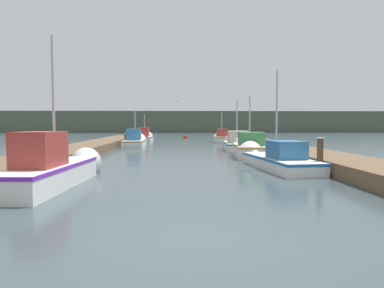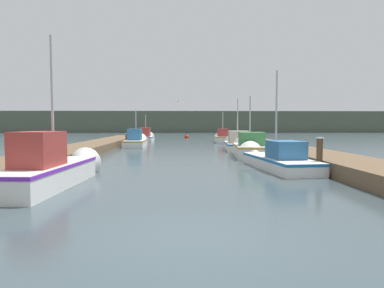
% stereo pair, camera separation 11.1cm
% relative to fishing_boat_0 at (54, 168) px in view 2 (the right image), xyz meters
% --- Properties ---
extents(ground_plane, '(200.00, 200.00, 0.00)m').
position_rel_fishing_boat_0_xyz_m(ground_plane, '(4.09, -5.11, -0.54)').
color(ground_plane, '#38474C').
extents(dock_left, '(2.58, 40.00, 0.53)m').
position_rel_fishing_boat_0_xyz_m(dock_left, '(-2.30, 10.89, -0.28)').
color(dock_left, brown).
rests_on(dock_left, ground_plane).
extents(dock_right, '(2.58, 40.00, 0.53)m').
position_rel_fishing_boat_0_xyz_m(dock_right, '(10.48, 10.89, -0.28)').
color(dock_right, brown).
rests_on(dock_right, ground_plane).
extents(distant_shore_ridge, '(120.00, 16.00, 4.59)m').
position_rel_fishing_boat_0_xyz_m(distant_shore_ridge, '(4.09, 69.46, 1.75)').
color(distant_shore_ridge, '#4C5647').
rests_on(distant_shore_ridge, ground_plane).
extents(fishing_boat_0, '(1.62, 5.80, 4.84)m').
position_rel_fishing_boat_0_xyz_m(fishing_boat_0, '(0.00, 0.00, 0.00)').
color(fishing_boat_0, silver).
rests_on(fishing_boat_0, ground_plane).
extents(fishing_boat_1, '(2.21, 6.60, 4.64)m').
position_rel_fishing_boat_0_xyz_m(fishing_boat_1, '(7.94, 4.44, -0.18)').
color(fishing_boat_1, silver).
rests_on(fishing_boat_1, ground_plane).
extents(fishing_boat_2, '(2.17, 5.50, 3.96)m').
position_rel_fishing_boat_0_xyz_m(fishing_boat_2, '(7.97, 9.41, -0.06)').
color(fishing_boat_2, silver).
rests_on(fishing_boat_2, ground_plane).
extents(fishing_boat_3, '(2.13, 5.76, 4.22)m').
position_rel_fishing_boat_0_xyz_m(fishing_boat_3, '(8.08, 14.31, -0.09)').
color(fishing_boat_3, silver).
rests_on(fishing_boat_3, ground_plane).
extents(fishing_boat_4, '(1.74, 6.07, 3.56)m').
position_rel_fishing_boat_0_xyz_m(fishing_boat_4, '(0.13, 18.77, -0.12)').
color(fishing_boat_4, silver).
rests_on(fishing_boat_4, ground_plane).
extents(fishing_boat_5, '(1.73, 4.47, 3.48)m').
position_rel_fishing_boat_0_xyz_m(fishing_boat_5, '(8.17, 23.75, -0.07)').
color(fishing_boat_5, silver).
rests_on(fishing_boat_5, ground_plane).
extents(fishing_boat_6, '(1.71, 4.38, 3.41)m').
position_rel_fishing_boat_0_xyz_m(fishing_boat_6, '(0.10, 27.10, -0.11)').
color(fishing_boat_6, silver).
rests_on(fishing_boat_6, ground_plane).
extents(mooring_piling_0, '(0.33, 0.33, 1.17)m').
position_rel_fishing_boat_0_xyz_m(mooring_piling_0, '(9.23, 20.54, 0.05)').
color(mooring_piling_0, '#473523').
rests_on(mooring_piling_0, ground_plane).
extents(mooring_piling_1, '(0.34, 0.34, 1.00)m').
position_rel_fishing_boat_0_xyz_m(mooring_piling_1, '(9.18, 27.87, -0.03)').
color(mooring_piling_1, '#473523').
rests_on(mooring_piling_1, ground_plane).
extents(mooring_piling_2, '(0.26, 0.26, 1.39)m').
position_rel_fishing_boat_0_xyz_m(mooring_piling_2, '(9.07, 1.85, 0.16)').
color(mooring_piling_2, '#473523').
rests_on(mooring_piling_2, ground_plane).
extents(mooring_piling_3, '(0.32, 0.32, 0.99)m').
position_rel_fishing_boat_0_xyz_m(mooring_piling_3, '(-0.95, 20.50, -0.04)').
color(mooring_piling_3, '#473523').
rests_on(mooring_piling_3, ground_plane).
extents(channel_buoy, '(0.55, 0.55, 1.05)m').
position_rel_fishing_boat_0_xyz_m(channel_buoy, '(4.73, 34.47, -0.39)').
color(channel_buoy, red).
rests_on(channel_buoy, ground_plane).
extents(seagull_lead, '(0.47, 0.47, 0.12)m').
position_rel_fishing_boat_0_xyz_m(seagull_lead, '(3.60, 18.15, 3.23)').
color(seagull_lead, white).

